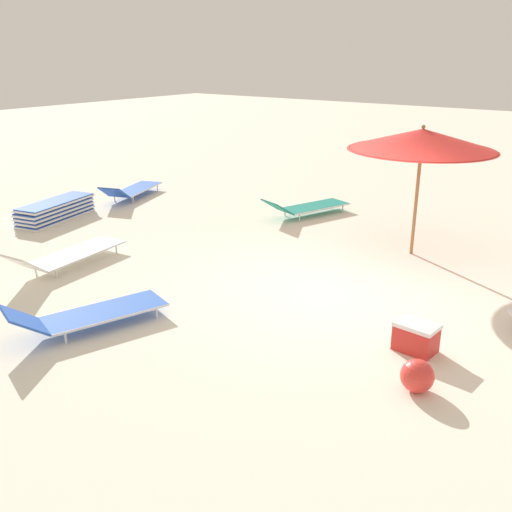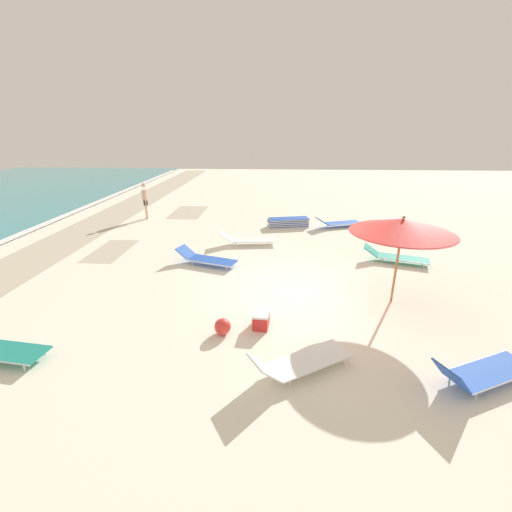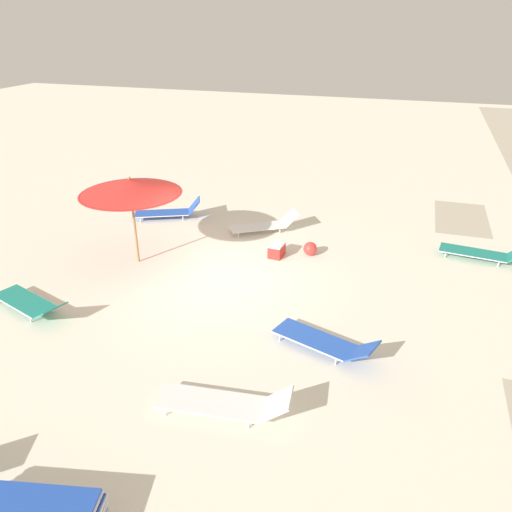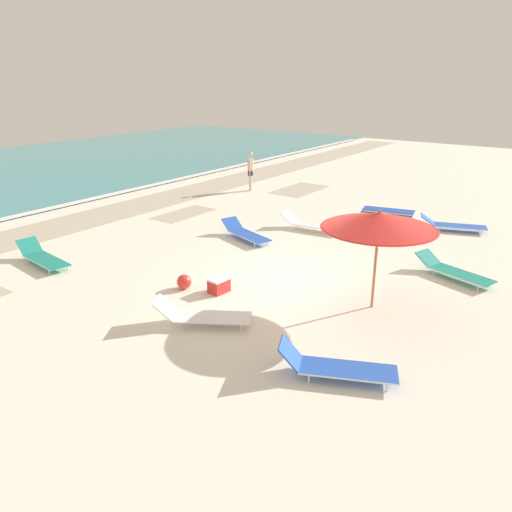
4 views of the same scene
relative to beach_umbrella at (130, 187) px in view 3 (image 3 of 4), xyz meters
The scene contains 10 objects.
ground_plane 3.09m from the beach_umbrella, 82.24° to the left, with size 60.00×60.00×0.16m.
beach_umbrella is the anchor object (origin of this frame).
sun_lounger_under_umbrella 4.29m from the beach_umbrella, 138.42° to the left, with size 1.58×2.04×0.56m.
sun_lounger_beside_umbrella 3.60m from the beach_umbrella, 168.37° to the right, with size 1.40×2.12×0.60m.
sun_lounger_near_water_right 6.11m from the beach_umbrella, 66.58° to the left, with size 1.23×2.14×0.51m.
sun_lounger_mid_beach_solo 9.21m from the beach_umbrella, 108.19° to the left, with size 0.86×2.13×0.56m.
sun_lounger_mid_beach_pair_a 3.55m from the beach_umbrella, 19.64° to the right, with size 1.24×2.18×0.48m.
sun_lounger_mid_beach_pair_b 6.34m from the beach_umbrella, 42.65° to the left, with size 0.84×2.26×0.52m.
beach_ball 4.92m from the beach_umbrella, 112.60° to the left, with size 0.37×0.37×0.37m.
cooler_box 4.09m from the beach_umbrella, 112.65° to the left, with size 0.53×0.40×0.37m.
Camera 3 is at (9.91, 4.27, 5.89)m, focal length 35.00 mm.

